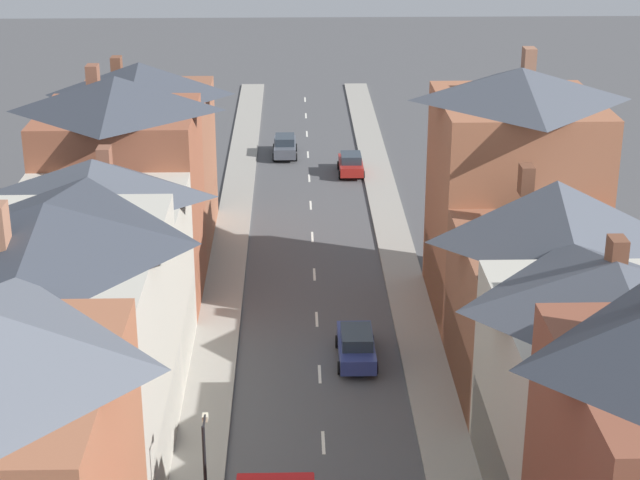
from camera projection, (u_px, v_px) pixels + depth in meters
pavement_left at (222, 303)px, 57.78m from camera, size 2.20×104.00×0.14m
pavement_right at (410, 301)px, 58.03m from camera, size 2.20×104.00×0.14m
centre_line_dashes at (317, 319)px, 56.07m from camera, size 0.14×97.80×0.01m
terrace_row_left at (44, 376)px, 38.32m from camera, size 8.00×65.99×12.75m
car_near_blue at (351, 164)px, 79.01m from camera, size 1.90×3.92×1.61m
car_parked_left_a at (356, 345)px, 51.47m from camera, size 1.90×4.44×1.65m
car_mid_black at (285, 146)px, 83.28m from camera, size 1.90×4.24×1.69m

